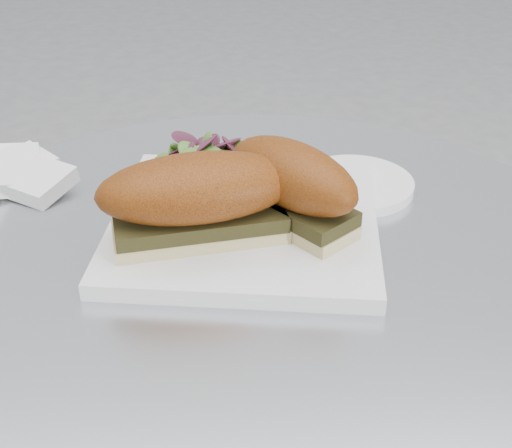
{
  "coord_description": "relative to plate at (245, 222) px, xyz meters",
  "views": [
    {
      "loc": [
        -0.05,
        -0.54,
        1.1
      ],
      "look_at": [
        0.0,
        0.01,
        0.77
      ],
      "focal_mm": 50.0,
      "sensor_mm": 36.0,
      "label": 1
    }
  ],
  "objects": [
    {
      "name": "table",
      "position": [
        0.0,
        -0.06,
        -0.25
      ],
      "size": [
        0.7,
        0.7,
        0.73
      ],
      "color": "silver",
      "rests_on": "ground"
    },
    {
      "name": "plate",
      "position": [
        0.0,
        0.0,
        0.0
      ],
      "size": [
        0.29,
        0.29,
        0.02
      ],
      "primitive_type": "cube",
      "rotation": [
        0.0,
        0.0,
        -0.17
      ],
      "color": "silver",
      "rests_on": "table"
    },
    {
      "name": "sandwich_left",
      "position": [
        -0.04,
        -0.04,
        0.05
      ],
      "size": [
        0.19,
        0.11,
        0.08
      ],
      "rotation": [
        0.0,
        0.0,
        0.14
      ],
      "color": "tan",
      "rests_on": "plate"
    },
    {
      "name": "sandwich_right",
      "position": [
        0.04,
        -0.02,
        0.05
      ],
      "size": [
        0.14,
        0.16,
        0.08
      ],
      "rotation": [
        0.0,
        0.0,
        -0.91
      ],
      "color": "tan",
      "rests_on": "plate"
    },
    {
      "name": "salad",
      "position": [
        -0.05,
        0.08,
        0.03
      ],
      "size": [
        0.1,
        0.1,
        0.05
      ],
      "primitive_type": null,
      "color": "#4F862B",
      "rests_on": "plate"
    },
    {
      "name": "napkin",
      "position": [
        -0.23,
        0.1,
        0.0
      ],
      "size": [
        0.11,
        0.11,
        0.02
      ],
      "primitive_type": null,
      "rotation": [
        0.0,
        0.0,
        -0.09
      ],
      "color": "white",
      "rests_on": "table"
    },
    {
      "name": "saucer",
      "position": [
        0.12,
        0.07,
        -0.0
      ],
      "size": [
        0.13,
        0.13,
        0.01
      ],
      "primitive_type": "cylinder",
      "color": "silver",
      "rests_on": "table"
    }
  ]
}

